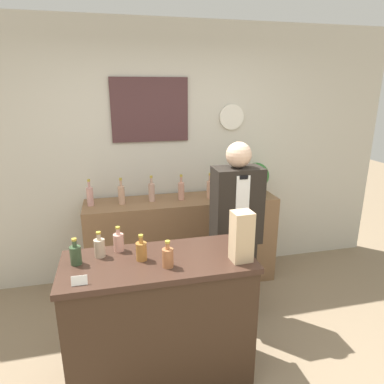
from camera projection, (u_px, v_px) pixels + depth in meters
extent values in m
cube|color=beige|center=(162.00, 156.00, 3.65)|extent=(5.20, 0.06, 2.70)
cube|color=#462A2B|center=(150.00, 110.00, 3.44)|extent=(0.78, 0.02, 0.63)
cylinder|color=white|center=(232.00, 117.00, 3.66)|extent=(0.27, 0.03, 0.27)
cube|color=brown|center=(182.00, 241.00, 3.67)|extent=(1.98, 0.47, 0.95)
cube|color=#382619|center=(160.00, 324.00, 2.40)|extent=(1.23, 0.52, 0.93)
cube|color=#39241B|center=(158.00, 262.00, 2.26)|extent=(1.26, 0.55, 0.04)
cylinder|color=#2D5123|center=(80.00, 377.00, 2.14)|extent=(0.07, 0.07, 0.26)
cylinder|color=brown|center=(138.00, 367.00, 2.22)|extent=(0.07, 0.07, 0.26)
cylinder|color=tan|center=(191.00, 357.00, 2.30)|extent=(0.07, 0.07, 0.26)
cylinder|color=brown|center=(241.00, 348.00, 2.37)|extent=(0.07, 0.07, 0.26)
cube|color=black|center=(234.00, 278.00, 3.13)|extent=(0.31, 0.25, 0.76)
cube|color=black|center=(237.00, 205.00, 2.92)|extent=(0.41, 0.25, 0.66)
cube|color=white|center=(243.00, 193.00, 2.76)|extent=(0.12, 0.01, 0.29)
cube|color=black|center=(244.00, 178.00, 2.72)|extent=(0.07, 0.01, 0.03)
sphere|color=#DBB293|center=(239.00, 155.00, 2.80)|extent=(0.21, 0.21, 0.21)
cylinder|color=#4C3D2D|center=(255.00, 190.00, 3.70)|extent=(0.16, 0.16, 0.09)
sphere|color=#2D6B2D|center=(256.00, 176.00, 3.65)|extent=(0.28, 0.28, 0.28)
cube|color=tan|center=(242.00, 236.00, 2.20)|extent=(0.14, 0.12, 0.34)
cube|color=#2D66A8|center=(243.00, 258.00, 2.25)|extent=(0.09, 0.06, 0.02)
cylinder|color=silver|center=(245.00, 253.00, 2.24)|extent=(0.06, 0.02, 0.06)
cube|color=white|center=(79.00, 281.00, 1.95)|extent=(0.09, 0.02, 0.06)
cylinder|color=#32472C|center=(76.00, 255.00, 2.18)|extent=(0.07, 0.07, 0.12)
cylinder|color=#32472C|center=(74.00, 244.00, 2.15)|extent=(0.03, 0.03, 0.04)
cylinder|color=#B29933|center=(74.00, 240.00, 2.14)|extent=(0.03, 0.03, 0.01)
cylinder|color=tan|center=(100.00, 248.00, 2.28)|extent=(0.07, 0.07, 0.12)
cylinder|color=tan|center=(99.00, 237.00, 2.25)|extent=(0.03, 0.03, 0.04)
cylinder|color=#B29933|center=(98.00, 233.00, 2.24)|extent=(0.03, 0.03, 0.01)
cylinder|color=tan|center=(119.00, 242.00, 2.36)|extent=(0.07, 0.07, 0.12)
cylinder|color=tan|center=(118.00, 232.00, 2.34)|extent=(0.03, 0.03, 0.04)
cylinder|color=#B29933|center=(118.00, 228.00, 2.33)|extent=(0.03, 0.03, 0.01)
cylinder|color=#A46A30|center=(141.00, 251.00, 2.23)|extent=(0.07, 0.07, 0.12)
cylinder|color=#A46A30|center=(141.00, 240.00, 2.21)|extent=(0.03, 0.03, 0.04)
cylinder|color=#B29933|center=(141.00, 236.00, 2.20)|extent=(0.03, 0.03, 0.01)
cylinder|color=#A4633C|center=(168.00, 258.00, 2.14)|extent=(0.07, 0.07, 0.12)
cylinder|color=#A4633C|center=(168.00, 246.00, 2.12)|extent=(0.03, 0.03, 0.04)
cylinder|color=#B29933|center=(167.00, 242.00, 2.11)|extent=(0.03, 0.03, 0.01)
cylinder|color=tan|center=(90.00, 197.00, 3.32)|extent=(0.06, 0.06, 0.18)
cylinder|color=tan|center=(89.00, 185.00, 3.28)|extent=(0.02, 0.02, 0.06)
cylinder|color=#B29933|center=(89.00, 180.00, 3.27)|extent=(0.03, 0.03, 0.02)
cylinder|color=tan|center=(122.00, 195.00, 3.37)|extent=(0.06, 0.06, 0.18)
cylinder|color=tan|center=(121.00, 183.00, 3.33)|extent=(0.02, 0.02, 0.06)
cylinder|color=#B29933|center=(121.00, 179.00, 3.32)|extent=(0.03, 0.03, 0.02)
cylinder|color=tan|center=(152.00, 192.00, 3.45)|extent=(0.06, 0.06, 0.18)
cylinder|color=tan|center=(151.00, 181.00, 3.42)|extent=(0.02, 0.02, 0.06)
cylinder|color=#B29933|center=(151.00, 177.00, 3.41)|extent=(0.03, 0.03, 0.02)
cylinder|color=tan|center=(181.00, 191.00, 3.49)|extent=(0.06, 0.06, 0.18)
cylinder|color=tan|center=(181.00, 180.00, 3.46)|extent=(0.02, 0.02, 0.06)
cylinder|color=#B29933|center=(181.00, 176.00, 3.45)|extent=(0.03, 0.03, 0.02)
cylinder|color=tan|center=(210.00, 190.00, 3.55)|extent=(0.06, 0.06, 0.18)
cylinder|color=tan|center=(210.00, 178.00, 3.52)|extent=(0.02, 0.02, 0.06)
cylinder|color=#B29933|center=(210.00, 174.00, 3.50)|extent=(0.03, 0.03, 0.02)
cylinder|color=tan|center=(237.00, 188.00, 3.62)|extent=(0.06, 0.06, 0.18)
cylinder|color=tan|center=(237.00, 177.00, 3.58)|extent=(0.02, 0.02, 0.06)
cylinder|color=#B29933|center=(237.00, 173.00, 3.57)|extent=(0.03, 0.03, 0.02)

